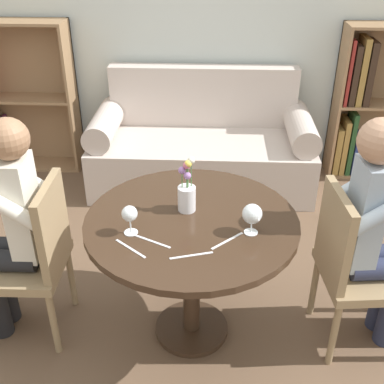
{
  "coord_description": "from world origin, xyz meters",
  "views": [
    {
      "loc": [
        0.1,
        -1.92,
        2.01
      ],
      "look_at": [
        0.0,
        0.05,
        0.86
      ],
      "focal_mm": 45.0,
      "sensor_mm": 36.0,
      "label": 1
    }
  ],
  "objects_px": {
    "flower_vase": "(187,193)",
    "person_right": "(376,233)",
    "wine_glass_left": "(130,215)",
    "wine_glass_right": "(252,215)",
    "bookshelf_right": "(378,104)",
    "chair_right": "(352,264)",
    "person_left": "(11,229)",
    "couch": "(202,148)",
    "bookshelf_left": "(2,101)",
    "chair_left": "(35,255)"
  },
  "relations": [
    {
      "from": "wine_glass_left",
      "to": "couch",
      "type": "bearing_deg",
      "value": 81.62
    },
    {
      "from": "person_left",
      "to": "wine_glass_left",
      "type": "distance_m",
      "value": 0.66
    },
    {
      "from": "person_left",
      "to": "person_right",
      "type": "height_order",
      "value": "person_right"
    },
    {
      "from": "flower_vase",
      "to": "bookshelf_right",
      "type": "bearing_deg",
      "value": 52.01
    },
    {
      "from": "bookshelf_left",
      "to": "chair_left",
      "type": "distance_m",
      "value": 2.2
    },
    {
      "from": "chair_right",
      "to": "wine_glass_left",
      "type": "relative_size",
      "value": 6.39
    },
    {
      "from": "chair_left",
      "to": "wine_glass_left",
      "type": "relative_size",
      "value": 6.39
    },
    {
      "from": "flower_vase",
      "to": "wine_glass_right",
      "type": "bearing_deg",
      "value": -30.85
    },
    {
      "from": "chair_right",
      "to": "chair_left",
      "type": "bearing_deg",
      "value": 84.31
    },
    {
      "from": "chair_left",
      "to": "couch",
      "type": "bearing_deg",
      "value": 153.96
    },
    {
      "from": "couch",
      "to": "person_left",
      "type": "height_order",
      "value": "person_left"
    },
    {
      "from": "flower_vase",
      "to": "person_left",
      "type": "bearing_deg",
      "value": -174.15
    },
    {
      "from": "chair_left",
      "to": "bookshelf_right",
      "type": "bearing_deg",
      "value": 130.35
    },
    {
      "from": "wine_glass_right",
      "to": "chair_left",
      "type": "bearing_deg",
      "value": 174.95
    },
    {
      "from": "wine_glass_left",
      "to": "chair_right",
      "type": "bearing_deg",
      "value": 6.88
    },
    {
      "from": "person_right",
      "to": "chair_left",
      "type": "bearing_deg",
      "value": 84.81
    },
    {
      "from": "couch",
      "to": "wine_glass_right",
      "type": "bearing_deg",
      "value": -81.29
    },
    {
      "from": "couch",
      "to": "person_left",
      "type": "distance_m",
      "value": 1.96
    },
    {
      "from": "chair_right",
      "to": "person_left",
      "type": "bearing_deg",
      "value": 84.38
    },
    {
      "from": "couch",
      "to": "wine_glass_left",
      "type": "relative_size",
      "value": 12.64
    },
    {
      "from": "couch",
      "to": "bookshelf_left",
      "type": "distance_m",
      "value": 1.78
    },
    {
      "from": "bookshelf_right",
      "to": "chair_right",
      "type": "height_order",
      "value": "bookshelf_right"
    },
    {
      "from": "chair_left",
      "to": "person_left",
      "type": "distance_m",
      "value": 0.18
    },
    {
      "from": "wine_glass_right",
      "to": "flower_vase",
      "type": "bearing_deg",
      "value": 149.15
    },
    {
      "from": "chair_left",
      "to": "wine_glass_left",
      "type": "bearing_deg",
      "value": 75.9
    },
    {
      "from": "bookshelf_left",
      "to": "chair_right",
      "type": "bearing_deg",
      "value": -37.87
    },
    {
      "from": "bookshelf_right",
      "to": "wine_glass_left",
      "type": "height_order",
      "value": "bookshelf_right"
    },
    {
      "from": "bookshelf_right",
      "to": "chair_right",
      "type": "bearing_deg",
      "value": -108.34
    },
    {
      "from": "wine_glass_left",
      "to": "flower_vase",
      "type": "xyz_separation_m",
      "value": [
        0.24,
        0.21,
        -0.0
      ]
    },
    {
      "from": "chair_right",
      "to": "flower_vase",
      "type": "xyz_separation_m",
      "value": [
        -0.83,
        0.08,
        0.34
      ]
    },
    {
      "from": "chair_right",
      "to": "bookshelf_left",
      "type": "bearing_deg",
      "value": 46.24
    },
    {
      "from": "chair_right",
      "to": "wine_glass_right",
      "type": "xyz_separation_m",
      "value": [
        -0.52,
        -0.1,
        0.34
      ]
    },
    {
      "from": "person_left",
      "to": "wine_glass_right",
      "type": "xyz_separation_m",
      "value": [
        1.17,
        -0.09,
        0.18
      ]
    },
    {
      "from": "couch",
      "to": "bookshelf_left",
      "type": "relative_size",
      "value": 1.4
    },
    {
      "from": "couch",
      "to": "bookshelf_right",
      "type": "distance_m",
      "value": 1.52
    },
    {
      "from": "chair_right",
      "to": "person_right",
      "type": "bearing_deg",
      "value": -85.98
    },
    {
      "from": "chair_right",
      "to": "wine_glass_right",
      "type": "relative_size",
      "value": 6.08
    },
    {
      "from": "wine_glass_left",
      "to": "wine_glass_right",
      "type": "relative_size",
      "value": 0.95
    },
    {
      "from": "bookshelf_left",
      "to": "person_right",
      "type": "distance_m",
      "value": 3.28
    },
    {
      "from": "chair_right",
      "to": "wine_glass_left",
      "type": "bearing_deg",
      "value": 90.98
    },
    {
      "from": "bookshelf_left",
      "to": "wine_glass_left",
      "type": "bearing_deg",
      "value": -55.09
    },
    {
      "from": "flower_vase",
      "to": "person_right",
      "type": "bearing_deg",
      "value": -4.08
    },
    {
      "from": "chair_right",
      "to": "person_right",
      "type": "relative_size",
      "value": 0.71
    },
    {
      "from": "bookshelf_left",
      "to": "wine_glass_right",
      "type": "distance_m",
      "value": 2.91
    },
    {
      "from": "wine_glass_right",
      "to": "person_right",
      "type": "bearing_deg",
      "value": 10.76
    },
    {
      "from": "wine_glass_right",
      "to": "flower_vase",
      "type": "height_order",
      "value": "flower_vase"
    },
    {
      "from": "bookshelf_right",
      "to": "person_left",
      "type": "bearing_deg",
      "value": -139.74
    },
    {
      "from": "couch",
      "to": "flower_vase",
      "type": "height_order",
      "value": "flower_vase"
    },
    {
      "from": "bookshelf_left",
      "to": "chair_left",
      "type": "height_order",
      "value": "bookshelf_left"
    },
    {
      "from": "person_left",
      "to": "couch",
      "type": "bearing_deg",
      "value": 151.57
    }
  ]
}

